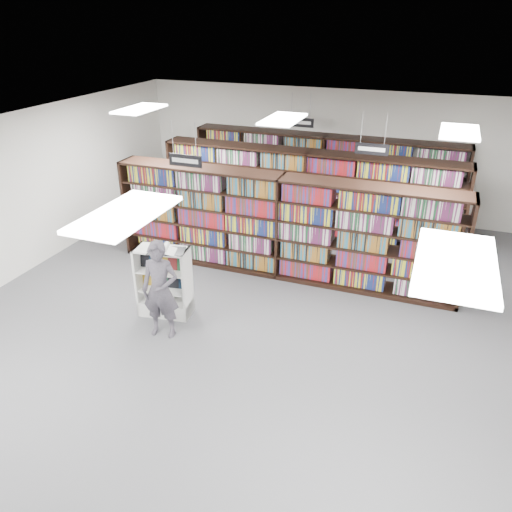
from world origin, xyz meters
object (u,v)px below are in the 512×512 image
(bookshelf_row_near, at_px, (280,227))
(open_book, at_px, (166,250))
(endcap_display, at_px, (166,290))
(shopper, at_px, (160,290))

(bookshelf_row_near, xyz_separation_m, open_book, (-1.31, -2.22, 0.27))
(endcap_display, height_order, open_book, open_book)
(open_book, xyz_separation_m, shopper, (0.15, -0.52, -0.47))
(shopper, bearing_deg, open_book, 97.09)
(bookshelf_row_near, distance_m, open_book, 2.59)
(shopper, bearing_deg, bookshelf_row_near, 57.77)
(endcap_display, relative_size, open_book, 1.85)
(bookshelf_row_near, bearing_deg, endcap_display, -124.35)
(bookshelf_row_near, relative_size, endcap_display, 5.44)
(bookshelf_row_near, relative_size, open_book, 10.06)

